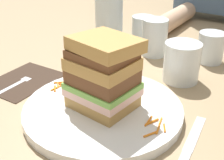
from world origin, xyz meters
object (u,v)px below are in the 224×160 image
(sandwich, at_px, (103,74))
(empty_tumbler_1, at_px, (155,37))
(juice_glass, at_px, (182,63))
(knife, at_px, (187,152))
(main_plate, at_px, (103,110))
(empty_tumbler_0, at_px, (211,47))
(empty_tumbler_2, at_px, (143,30))
(napkin_dark, at_px, (24,80))
(water_bottle, at_px, (109,8))
(fork, at_px, (16,83))

(sandwich, height_order, empty_tumbler_1, sandwich)
(sandwich, xyz_separation_m, juice_glass, (0.07, 0.21, -0.04))
(sandwich, bearing_deg, knife, -6.10)
(knife, bearing_deg, juice_glass, 114.72)
(main_plate, relative_size, empty_tumbler_0, 3.83)
(knife, distance_m, empty_tumbler_2, 0.49)
(empty_tumbler_0, xyz_separation_m, empty_tumbler_1, (-0.14, -0.04, 0.01))
(main_plate, relative_size, empty_tumbler_2, 3.71)
(main_plate, bearing_deg, empty_tumbler_2, 107.63)
(napkin_dark, distance_m, water_bottle, 0.30)
(knife, relative_size, empty_tumbler_2, 2.54)
(fork, bearing_deg, main_plate, 3.07)
(sandwich, height_order, empty_tumbler_0, sandwich)
(sandwich, height_order, fork, sandwich)
(empty_tumbler_2, bearing_deg, fork, -105.44)
(sandwich, height_order, water_bottle, water_bottle)
(knife, relative_size, empty_tumbler_0, 2.62)
(knife, relative_size, juice_glass, 2.28)
(juice_glass, bearing_deg, fork, -142.93)
(water_bottle, distance_m, empty_tumbler_1, 0.15)
(knife, xyz_separation_m, juice_glass, (-0.10, 0.23, 0.04))
(fork, bearing_deg, napkin_dark, 91.12)
(sandwich, relative_size, empty_tumbler_0, 1.75)
(main_plate, distance_m, juice_glass, 0.22)
(juice_glass, relative_size, empty_tumbler_2, 1.11)
(main_plate, relative_size, fork, 1.76)
(fork, distance_m, empty_tumbler_0, 0.48)
(juice_glass, bearing_deg, water_bottle, 161.67)
(fork, bearing_deg, empty_tumbler_1, 61.64)
(knife, height_order, juice_glass, juice_glass)
(main_plate, bearing_deg, sandwich, 44.75)
(main_plate, relative_size, knife, 1.46)
(sandwich, xyz_separation_m, empty_tumbler_1, (-0.05, 0.31, -0.03))
(knife, bearing_deg, empty_tumbler_2, 126.48)
(sandwich, height_order, juice_glass, sandwich)
(fork, relative_size, empty_tumbler_2, 2.10)
(fork, height_order, knife, fork)
(knife, bearing_deg, water_bottle, 138.77)
(empty_tumbler_0, bearing_deg, sandwich, -104.32)
(napkin_dark, xyz_separation_m, juice_glass, (0.29, 0.20, 0.04))
(fork, distance_m, knife, 0.40)
(napkin_dark, xyz_separation_m, empty_tumbler_2, (0.11, 0.36, 0.04))
(juice_glass, height_order, water_bottle, water_bottle)
(empty_tumbler_1, xyz_separation_m, empty_tumbler_2, (-0.07, 0.06, -0.01))
(juice_glass, distance_m, empty_tumbler_1, 0.16)
(empty_tumbler_0, distance_m, empty_tumbler_2, 0.21)
(napkin_dark, bearing_deg, juice_glass, 34.13)
(water_bottle, bearing_deg, napkin_dark, -99.01)
(main_plate, height_order, empty_tumbler_2, empty_tumbler_2)
(empty_tumbler_2, bearing_deg, juice_glass, -41.71)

